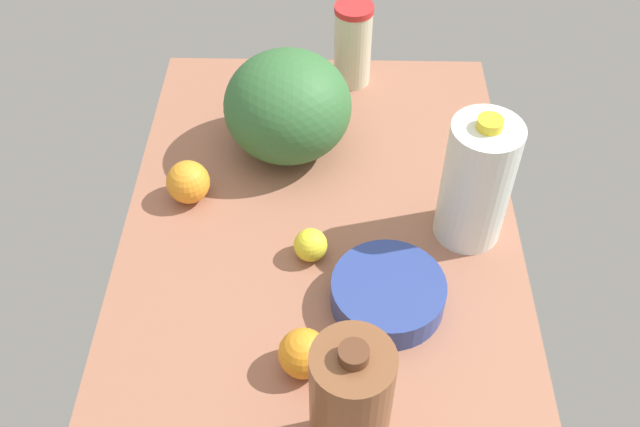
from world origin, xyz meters
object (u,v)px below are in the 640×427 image
(watermelon, at_px, (288,106))
(orange_by_jug, at_px, (188,182))
(tumbler_cup, at_px, (353,44))
(lemon_far_back, at_px, (311,245))
(mixing_bowl, at_px, (388,293))
(chocolate_milk_jug, at_px, (350,407))
(milk_jug, at_px, (477,182))
(orange_near_front, at_px, (303,353))

(watermelon, height_order, orange_by_jug, watermelon)
(tumbler_cup, distance_m, lemon_far_back, 0.55)
(mixing_bowl, xyz_separation_m, chocolate_milk_jug, (0.27, -0.07, 0.10))
(chocolate_milk_jug, xyz_separation_m, tumbler_cup, (-0.91, 0.01, -0.03))
(mixing_bowl, bearing_deg, tumbler_cup, -174.88)
(mixing_bowl, xyz_separation_m, orange_by_jug, (-0.25, -0.38, 0.02))
(tumbler_cup, relative_size, orange_by_jug, 2.31)
(tumbler_cup, xyz_separation_m, lemon_far_back, (0.54, -0.08, -0.07))
(milk_jug, height_order, tumbler_cup, milk_jug)
(watermelon, relative_size, tumbler_cup, 1.32)
(mixing_bowl, height_order, chocolate_milk_jug, chocolate_milk_jug)
(milk_jug, relative_size, orange_near_front, 3.37)
(watermelon, distance_m, orange_by_jug, 0.25)
(chocolate_milk_jug, relative_size, milk_jug, 1.01)
(orange_by_jug, bearing_deg, watermelon, 128.96)
(tumbler_cup, height_order, orange_by_jug, tumbler_cup)
(tumbler_cup, height_order, orange_near_front, tumbler_cup)
(milk_jug, bearing_deg, lemon_far_back, -76.72)
(watermelon, distance_m, orange_near_front, 0.54)
(orange_by_jug, bearing_deg, mixing_bowl, 56.93)
(chocolate_milk_jug, relative_size, tumbler_cup, 1.40)
(lemon_far_back, bearing_deg, tumbler_cup, 171.52)
(watermelon, bearing_deg, lemon_far_back, 10.38)
(chocolate_milk_jug, distance_m, milk_jug, 0.50)
(lemon_far_back, bearing_deg, milk_jug, 103.28)
(chocolate_milk_jug, bearing_deg, orange_near_front, -152.70)
(orange_near_front, relative_size, orange_by_jug, 0.95)
(orange_by_jug, bearing_deg, orange_near_front, 32.38)
(chocolate_milk_jug, xyz_separation_m, orange_near_front, (-0.14, -0.07, -0.09))
(mixing_bowl, relative_size, lemon_far_back, 3.20)
(watermelon, height_order, orange_near_front, watermelon)
(tumbler_cup, relative_size, lemon_far_back, 3.18)
(watermelon, xyz_separation_m, mixing_bowl, (0.40, 0.19, -0.08))
(orange_near_front, bearing_deg, watermelon, -174.58)
(tumbler_cup, bearing_deg, orange_near_front, -6.24)
(mixing_bowl, distance_m, orange_by_jug, 0.46)
(tumbler_cup, distance_m, orange_by_jug, 0.51)
(milk_jug, height_order, orange_by_jug, milk_jug)
(mixing_bowl, bearing_deg, watermelon, -154.48)
(watermelon, height_order, mixing_bowl, watermelon)
(mixing_bowl, relative_size, chocolate_milk_jug, 0.72)
(chocolate_milk_jug, distance_m, tumbler_cup, 0.91)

